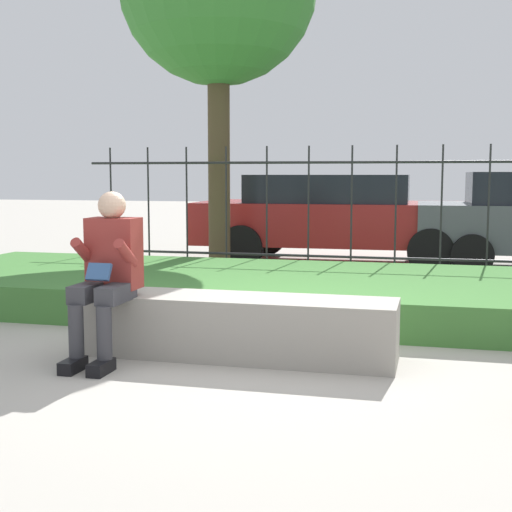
{
  "coord_description": "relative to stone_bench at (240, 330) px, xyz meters",
  "views": [
    {
      "loc": [
        1.31,
        -5.16,
        1.4
      ],
      "look_at": [
        -0.38,
        1.54,
        0.61
      ],
      "focal_mm": 50.0,
      "sensor_mm": 36.0,
      "label": 1
    }
  ],
  "objects": [
    {
      "name": "ground_plane",
      "position": [
        0.12,
        0.0,
        -0.21
      ],
      "size": [
        60.0,
        60.0,
        0.0
      ],
      "primitive_type": "plane",
      "color": "#A8A399"
    },
    {
      "name": "iron_fence",
      "position": [
        0.12,
        3.87,
        0.71
      ],
      "size": [
        6.6,
        0.03,
        1.76
      ],
      "color": "#232326",
      "rests_on": "ground_plane"
    },
    {
      "name": "car_parked_center",
      "position": [
        -0.06,
        5.95,
        0.54
      ],
      "size": [
        4.46,
        2.07,
        1.39
      ],
      "rotation": [
        0.0,
        0.0,
        0.02
      ],
      "color": "maroon",
      "rests_on": "ground_plane"
    },
    {
      "name": "person_seated_reader",
      "position": [
        -0.94,
        -0.31,
        0.49
      ],
      "size": [
        0.42,
        0.73,
        1.27
      ],
      "color": "black",
      "rests_on": "ground_plane"
    },
    {
      "name": "grass_berm",
      "position": [
        0.12,
        2.09,
        -0.04
      ],
      "size": [
        8.6,
        2.78,
        0.34
      ],
      "color": "#3D7533",
      "rests_on": "ground_plane"
    },
    {
      "name": "stone_bench",
      "position": [
        0.0,
        0.0,
        0.0
      ],
      "size": [
        2.38,
        0.55,
        0.47
      ],
      "color": "gray",
      "rests_on": "ground_plane"
    }
  ]
}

